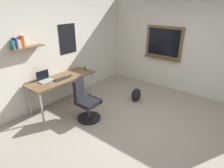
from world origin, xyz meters
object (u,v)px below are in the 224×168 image
(laptop, at_px, (44,79))
(backpack, at_px, (136,95))
(office_chair, at_px, (85,102))
(computer_mouse, at_px, (70,75))
(coffee_mug, at_px, (85,68))
(desk, at_px, (62,80))
(keyboard, at_px, (61,79))

(laptop, bearing_deg, backpack, -40.75)
(office_chair, bearing_deg, laptop, 105.18)
(laptop, relative_size, computer_mouse, 2.98)
(laptop, distance_m, coffee_mug, 1.13)
(desk, height_order, computer_mouse, computer_mouse)
(laptop, distance_m, computer_mouse, 0.62)
(laptop, height_order, keyboard, laptop)
(computer_mouse, bearing_deg, coffee_mug, 5.27)
(keyboard, bearing_deg, office_chair, -91.08)
(computer_mouse, height_order, backpack, computer_mouse)
(laptop, xyz_separation_m, coffee_mug, (1.12, -0.17, -0.01))
(coffee_mug, bearing_deg, computer_mouse, -174.73)
(laptop, xyz_separation_m, keyboard, (0.29, -0.22, -0.04))
(desk, distance_m, backpack, 1.92)
(office_chair, height_order, coffee_mug, office_chair)
(keyboard, xyz_separation_m, coffee_mug, (0.82, 0.05, 0.04))
(computer_mouse, bearing_deg, laptop, 158.67)
(desk, height_order, coffee_mug, coffee_mug)
(office_chair, height_order, backpack, office_chair)
(office_chair, height_order, keyboard, office_chair)
(laptop, xyz_separation_m, backpack, (1.69, -1.45, -0.63))
(desk, bearing_deg, office_chair, -96.42)
(office_chair, distance_m, laptop, 1.13)
(laptop, bearing_deg, computer_mouse, -21.33)
(desk, distance_m, keyboard, 0.14)
(coffee_mug, bearing_deg, laptop, 171.14)
(laptop, bearing_deg, coffee_mug, -8.86)
(laptop, distance_m, backpack, 2.31)
(coffee_mug, bearing_deg, desk, 177.92)
(coffee_mug, bearing_deg, office_chair, -134.49)
(backpack, bearing_deg, computer_mouse, 132.17)
(office_chair, relative_size, laptop, 3.06)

